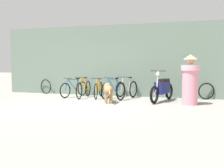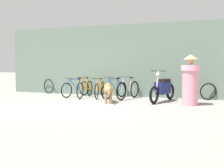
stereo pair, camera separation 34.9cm
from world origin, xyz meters
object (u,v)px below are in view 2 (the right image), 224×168
at_px(bicycle_1, 85,89).
at_px(person_in_robes, 190,80).
at_px(bicycle_4, 128,90).
at_px(spare_tire_left, 208,92).
at_px(motorcycle, 163,89).
at_px(spare_tire_right, 49,86).
at_px(bicycle_2, 100,89).
at_px(stray_dog, 108,90).
at_px(bicycle_0, 76,89).
at_px(bicycle_3, 115,90).

bearing_deg(bicycle_1, person_in_robes, 76.02).
bearing_deg(bicycle_4, spare_tire_left, 117.56).
bearing_deg(motorcycle, spare_tire_right, -84.06).
relative_size(bicycle_2, spare_tire_left, 2.53).
height_order(person_in_robes, spare_tire_right, person_in_robes).
distance_m(stray_dog, person_in_robes, 2.81).
xyz_separation_m(bicycle_4, person_in_robes, (2.35, -0.84, 0.48)).
xyz_separation_m(bicycle_2, stray_dog, (0.81, -1.23, 0.11)).
bearing_deg(bicycle_0, spare_tire_right, -93.94).
xyz_separation_m(bicycle_0, spare_tire_left, (5.25, 0.65, -0.01)).
relative_size(motorcycle, stray_dog, 1.76).
xyz_separation_m(bicycle_1, stray_dog, (1.40, -1.09, 0.10)).
xyz_separation_m(bicycle_4, motorcycle, (1.38, -0.31, 0.10)).
bearing_deg(spare_tire_left, bicycle_1, -170.53).
xyz_separation_m(bicycle_3, person_in_robes, (2.92, -0.86, 0.49)).
bearing_deg(stray_dog, bicycle_4, -41.89).
bearing_deg(stray_dog, bicycle_3, -15.24).
bearing_deg(bicycle_1, bicycle_2, 98.75).
bearing_deg(bicycle_2, bicycle_3, 79.31).
distance_m(bicycle_1, spare_tire_left, 4.83).
bearing_deg(person_in_robes, spare_tire_right, 28.26).
height_order(bicycle_0, stray_dog, bicycle_0).
relative_size(bicycle_2, spare_tire_right, 2.45).
xyz_separation_m(bicycle_2, person_in_robes, (3.57, -0.88, 0.50)).
xyz_separation_m(bicycle_0, motorcycle, (3.68, -0.36, 0.13)).
xyz_separation_m(motorcycle, stray_dog, (-1.79, -0.87, -0.01)).
relative_size(bicycle_1, bicycle_4, 1.02).
distance_m(bicycle_1, bicycle_4, 1.81).
relative_size(bicycle_0, person_in_robes, 0.97).
bearing_deg(spare_tire_right, motorcycle, -10.56).
bearing_deg(bicycle_4, bicycle_2, -77.71).
bearing_deg(person_in_robes, motorcycle, 13.16).
distance_m(stray_dog, spare_tire_left, 3.85).
xyz_separation_m(bicycle_1, bicycle_4, (1.81, 0.09, 0.01)).
bearing_deg(bicycle_1, bicycle_3, 91.40).
xyz_separation_m(bicycle_3, spare_tire_right, (-3.47, 0.68, -0.01)).
distance_m(bicycle_0, spare_tire_right, 1.86).
relative_size(bicycle_1, spare_tire_left, 2.66).
bearing_deg(stray_dog, bicycle_1, 29.04).
relative_size(bicycle_1, motorcycle, 0.89).
relative_size(bicycle_0, motorcycle, 0.84).
relative_size(stray_dog, person_in_robes, 0.66).
distance_m(bicycle_2, spare_tire_right, 2.90).
xyz_separation_m(stray_dog, person_in_robes, (2.76, 0.34, 0.38)).
bearing_deg(bicycle_3, stray_dog, 26.10).
relative_size(bicycle_2, stray_dog, 1.48).
distance_m(bicycle_3, spare_tire_left, 3.59).
height_order(stray_dog, spare_tire_left, stray_dog).
bearing_deg(motorcycle, person_in_robes, 77.84).
height_order(bicycle_2, bicycle_3, bicycle_3).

